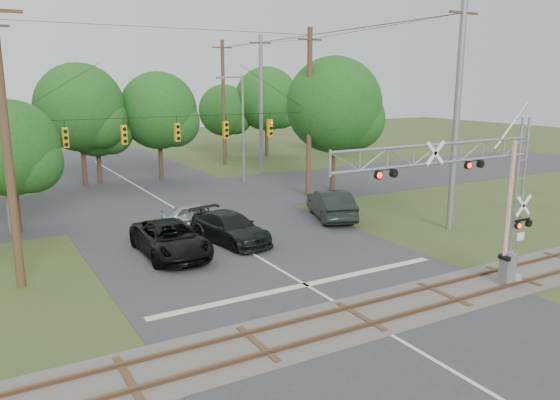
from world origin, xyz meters
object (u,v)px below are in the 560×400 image
crossing_gantry (471,190)px  pickup_black (170,239)px  car_dark (230,228)px  sedan_silver (198,215)px  streetlight (241,124)px  traffic_signal_span (191,120)px

crossing_gantry → pickup_black: crossing_gantry is taller
car_dark → sedan_silver: car_dark is taller
car_dark → streetlight: (7.74, 14.49, 3.98)m
traffic_signal_span → pickup_black: bearing=-118.1°
crossing_gantry → traffic_signal_span: (-3.74, 18.36, 1.54)m
sedan_silver → streetlight: size_ratio=0.48×
pickup_black → car_dark: pickup_black is taller
crossing_gantry → streetlight: (3.00, 25.28, 0.64)m
pickup_black → car_dark: size_ratio=1.10×
pickup_black → streetlight: bearing=54.2°
traffic_signal_span → pickup_black: size_ratio=3.40×
crossing_gantry → pickup_black: 13.46m
traffic_signal_span → sedan_silver: traffic_signal_span is taller
traffic_signal_span → car_dark: bearing=-97.6°
car_dark → sedan_silver: size_ratio=1.26×
sedan_silver → streetlight: 14.16m
crossing_gantry → traffic_signal_span: 18.80m
traffic_signal_span → car_dark: size_ratio=3.75×
crossing_gantry → traffic_signal_span: traffic_signal_span is taller
crossing_gantry → car_dark: 12.25m
crossing_gantry → pickup_black: bearing=128.0°
car_dark → pickup_black: bearing=178.1°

